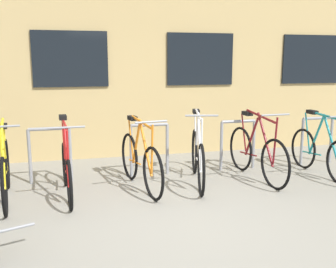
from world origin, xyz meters
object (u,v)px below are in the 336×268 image
object	(u,v)px
bicycle_red	(67,168)
bicycle_white	(198,156)
bicycle_yellow	(5,170)
bicycle_orange	(140,161)
bicycle_teal	(321,152)
bicycle_maroon	(256,153)

from	to	relation	value
bicycle_red	bicycle_white	size ratio (longest dim) A/B	0.94
bicycle_yellow	bicycle_orange	xyz separation A→B (m)	(1.79, 0.06, -0.00)
bicycle_teal	bicycle_white	size ratio (longest dim) A/B	0.93
bicycle_orange	bicycle_red	size ratio (longest dim) A/B	1.03
bicycle_red	bicycle_white	world-z (taller)	bicycle_white
bicycle_yellow	bicycle_white	xyz separation A→B (m)	(2.66, 0.10, 0.01)
bicycle_maroon	bicycle_white	world-z (taller)	bicycle_white
bicycle_yellow	bicycle_red	distance (m)	0.77
bicycle_orange	bicycle_red	xyz separation A→B (m)	(-1.02, -0.08, -0.02)
bicycle_white	bicycle_maroon	bearing A→B (deg)	-0.66
bicycle_orange	bicycle_red	bearing A→B (deg)	-175.24
bicycle_red	bicycle_yellow	bearing A→B (deg)	178.11
bicycle_maroon	bicycle_white	xyz separation A→B (m)	(-0.95, 0.01, 0.00)
bicycle_red	bicycle_white	xyz separation A→B (m)	(1.89, 0.12, 0.03)
bicycle_teal	bicycle_red	size ratio (longest dim) A/B	0.99
bicycle_red	bicycle_orange	bearing A→B (deg)	4.76
bicycle_teal	bicycle_yellow	distance (m)	4.67
bicycle_teal	bicycle_yellow	bearing A→B (deg)	179.81
bicycle_red	bicycle_maroon	bearing A→B (deg)	2.25
bicycle_maroon	bicycle_yellow	size ratio (longest dim) A/B	0.98
bicycle_orange	bicycle_maroon	bearing A→B (deg)	0.84
bicycle_teal	bicycle_white	bearing A→B (deg)	176.80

